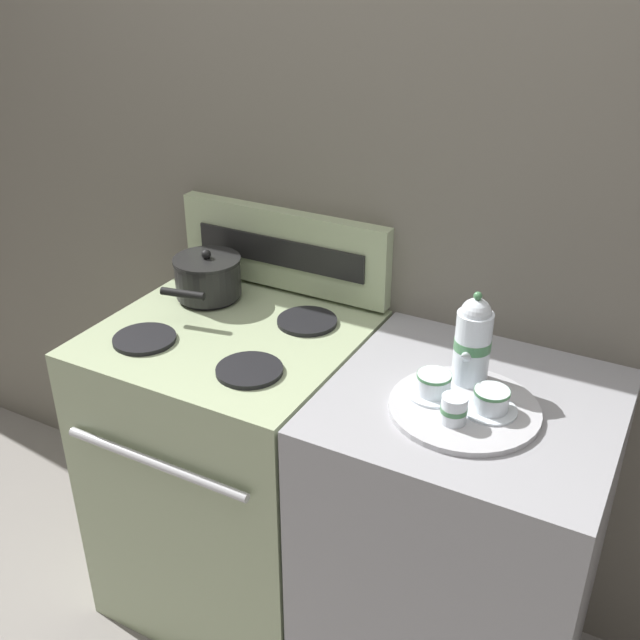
% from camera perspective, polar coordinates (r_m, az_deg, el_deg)
% --- Properties ---
extents(ground_plane, '(6.00, 6.00, 0.00)m').
position_cam_1_polar(ground_plane, '(2.50, 1.19, -21.97)').
color(ground_plane, gray).
extents(wall_back, '(6.00, 0.05, 2.20)m').
position_cam_1_polar(wall_back, '(2.10, 5.87, 4.89)').
color(wall_back, '#666056').
rests_on(wall_back, ground).
extents(stove, '(0.69, 0.68, 0.95)m').
position_cam_1_polar(stove, '(2.30, -6.37, -11.16)').
color(stove, '#9EAD84').
rests_on(stove, ground).
extents(control_panel, '(0.67, 0.05, 0.24)m').
position_cam_1_polar(control_panel, '(2.21, -2.81, 5.41)').
color(control_panel, '#9EAD84').
rests_on(control_panel, stove).
extents(side_counter, '(0.67, 0.65, 0.94)m').
position_cam_1_polar(side_counter, '(2.08, 10.31, -16.78)').
color(side_counter, '#939399').
rests_on(side_counter, ground).
extents(saucepan, '(0.20, 0.28, 0.14)m').
position_cam_1_polar(saucepan, '(2.20, -8.57, 3.29)').
color(saucepan, black).
rests_on(saucepan, stove).
extents(serving_tray, '(0.34, 0.34, 0.01)m').
position_cam_1_polar(serving_tray, '(1.73, 10.92, -6.62)').
color(serving_tray, '#B2B2B7').
rests_on(serving_tray, side_counter).
extents(teapot, '(0.09, 0.14, 0.23)m').
position_cam_1_polar(teapot, '(1.77, 11.56, -1.53)').
color(teapot, silver).
rests_on(teapot, serving_tray).
extents(teacup_left, '(0.12, 0.12, 0.06)m').
position_cam_1_polar(teacup_left, '(1.71, 12.91, -6.01)').
color(teacup_left, silver).
rests_on(teacup_left, serving_tray).
extents(teacup_right, '(0.12, 0.12, 0.06)m').
position_cam_1_polar(teacup_right, '(1.74, 8.65, -4.87)').
color(teacup_right, silver).
rests_on(teacup_right, serving_tray).
extents(creamer_jug, '(0.06, 0.06, 0.06)m').
position_cam_1_polar(creamer_jug, '(1.66, 10.17, -6.70)').
color(creamer_jug, silver).
rests_on(creamer_jug, serving_tray).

